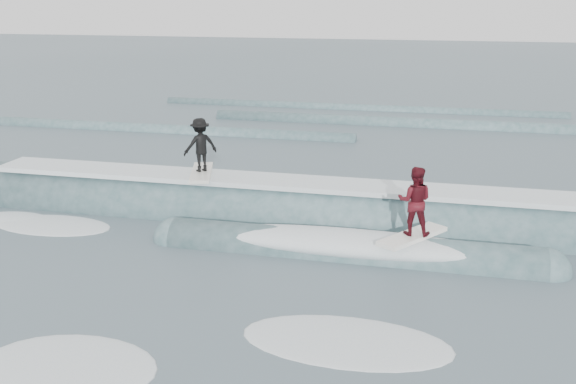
# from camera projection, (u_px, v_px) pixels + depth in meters

# --- Properties ---
(ground) EXTENTS (160.00, 160.00, 0.00)m
(ground) POSITION_uv_depth(u_px,v_px,m) (261.00, 272.00, 14.53)
(ground) COLOR #394C53
(ground) RESTS_ON ground
(breaking_wave) EXTENTS (22.27, 3.84, 2.13)m
(breaking_wave) POSITION_uv_depth(u_px,v_px,m) (304.00, 223.00, 17.53)
(breaking_wave) COLOR #36585C
(breaking_wave) RESTS_ON ground
(surfer_black) EXTENTS (1.10, 2.07, 1.61)m
(surfer_black) POSITION_uv_depth(u_px,v_px,m) (200.00, 148.00, 18.01)
(surfer_black) COLOR silver
(surfer_black) RESTS_ON ground
(surfer_red) EXTENTS (1.59, 1.96, 1.73)m
(surfer_red) POSITION_uv_depth(u_px,v_px,m) (414.00, 205.00, 14.79)
(surfer_red) COLOR white
(surfer_red) RESTS_ON ground
(whitewater) EXTENTS (14.57, 8.64, 0.10)m
(whitewater) POSITION_uv_depth(u_px,v_px,m) (227.00, 302.00, 13.12)
(whitewater) COLOR white
(whitewater) RESTS_ON ground
(far_swells) EXTENTS (36.42, 8.65, 0.80)m
(far_swells) POSITION_uv_depth(u_px,v_px,m) (317.00, 123.00, 31.40)
(far_swells) COLOR #36585C
(far_swells) RESTS_ON ground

